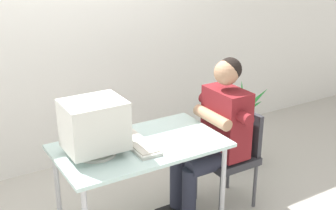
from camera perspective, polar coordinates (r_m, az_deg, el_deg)
name	(u,v)px	position (r m, az deg, el deg)	size (l,w,h in m)	color
wall_back	(97,7)	(4.26, -9.18, 12.37)	(8.00, 0.10, 3.00)	silver
desk	(140,153)	(3.15, -3.60, -6.18)	(1.19, 0.69, 0.74)	#B7B7BC
crt_monitor	(95,126)	(2.93, -9.44, -2.63)	(0.41, 0.32, 0.38)	silver
keyboard	(137,143)	(3.10, -3.96, -4.96)	(0.16, 0.46, 0.03)	silver
office_chair	(232,151)	(3.67, 8.26, -5.90)	(0.41, 0.41, 0.81)	#4C4C51
person_seated	(215,132)	(3.47, 6.15, -3.44)	(0.69, 0.58, 1.27)	maroon
potted_plant	(240,129)	(4.33, 9.34, -3.03)	(0.61, 0.59, 0.84)	#4C4C51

